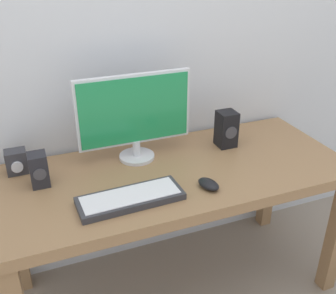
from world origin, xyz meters
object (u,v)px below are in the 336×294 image
at_px(keyboard_primary, 130,198).
at_px(mouse, 209,184).
at_px(desk, 176,187).
at_px(audio_controller, 17,162).
at_px(monitor, 135,114).
at_px(speaker_left, 39,170).
at_px(speaker_right, 226,129).

relative_size(keyboard_primary, mouse, 3.97).
height_order(desk, mouse, mouse).
distance_m(mouse, audio_controller, 0.84).
distance_m(desk, monitor, 0.38).
distance_m(desk, speaker_left, 0.60).
bearing_deg(mouse, monitor, 101.53).
bearing_deg(keyboard_primary, audio_controller, 135.18).
bearing_deg(desk, mouse, -70.26).
distance_m(keyboard_primary, speaker_left, 0.41).
height_order(monitor, keyboard_primary, monitor).
height_order(monitor, mouse, monitor).
distance_m(monitor, audio_controller, 0.55).
bearing_deg(mouse, keyboard_primary, 158.56).
xyz_separation_m(speaker_right, speaker_left, (-0.89, -0.04, -0.02)).
distance_m(mouse, speaker_left, 0.70).
distance_m(speaker_right, speaker_left, 0.89).
bearing_deg(audio_controller, desk, -19.50).
relative_size(monitor, keyboard_primary, 1.26).
bearing_deg(speaker_right, speaker_left, -177.50).
bearing_deg(keyboard_primary, speaker_right, 26.70).
bearing_deg(speaker_right, desk, -157.76).
relative_size(desk, speaker_left, 10.86).
bearing_deg(audio_controller, monitor, -6.15).
xyz_separation_m(keyboard_primary, speaker_left, (-0.31, 0.25, 0.06)).
relative_size(desk, audio_controller, 14.71).
relative_size(monitor, speaker_left, 3.64).
distance_m(desk, audio_controller, 0.71).
xyz_separation_m(speaker_left, audio_controller, (-0.08, 0.14, -0.02)).
relative_size(speaker_left, audio_controller, 1.35).
bearing_deg(speaker_left, speaker_right, 2.50).
height_order(mouse, speaker_left, speaker_left).
bearing_deg(keyboard_primary, monitor, 68.90).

